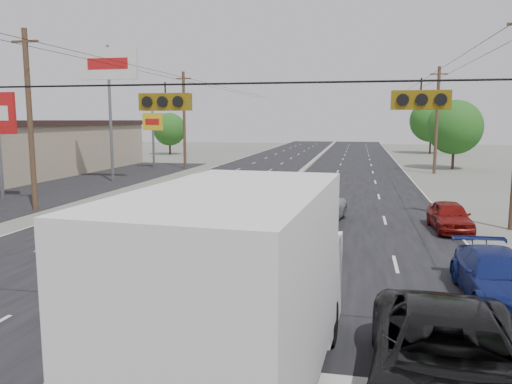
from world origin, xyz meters
TOP-DOWN VIEW (x-y plane):
  - ground at (0.00, 0.00)m, footprint 200.00×200.00m
  - road_surface at (0.00, 30.00)m, footprint 20.00×160.00m
  - center_median at (0.00, 30.00)m, footprint 0.50×160.00m
  - parking_lot at (-17.00, 25.00)m, footprint 10.00×42.00m
  - utility_pole_left_b at (-12.50, 15.00)m, footprint 1.60×0.30m
  - utility_pole_left_c at (-12.50, 40.00)m, footprint 1.60×0.30m
  - utility_pole_right_c at (12.50, 40.00)m, footprint 1.60×0.30m
  - traffic_signals at (1.40, 0.00)m, footprint 25.00×0.30m
  - pole_sign_billboard at (-14.50, 28.00)m, footprint 5.00×0.25m
  - pole_sign_far at (-16.00, 40.00)m, footprint 2.20×0.25m
  - tree_left_far at (-22.00, 60.00)m, footprint 4.80×4.80m
  - tree_right_mid at (15.00, 45.00)m, footprint 5.60×5.60m
  - tree_right_far at (16.00, 70.00)m, footprint 6.40×6.40m
  - box_truck at (3.49, -1.55)m, footprint 3.26×8.05m
  - red_sedan at (1.59, 4.43)m, footprint 1.43×4.05m
  - black_suv at (7.08, -1.04)m, footprint 3.21×6.25m
  - queue_car_a at (1.40, 11.00)m, footprint 1.97×4.44m
  - queue_car_b at (3.56, 8.87)m, footprint 1.52×4.06m
  - queue_car_c at (3.50, 14.61)m, footprint 2.87×5.10m
  - queue_car_d at (9.34, 4.87)m, footprint 2.02×4.78m
  - queue_car_e at (9.60, 14.13)m, footprint 1.79×4.04m
  - oncoming_near at (-4.24, 11.60)m, footprint 2.85×5.80m
  - oncoming_far at (-3.84, 21.00)m, footprint 2.88×5.86m

SIDE VIEW (x-z plane):
  - ground at x=0.00m, z-range 0.00..0.00m
  - road_surface at x=0.00m, z-range -0.01..0.01m
  - parking_lot at x=-17.00m, z-range -0.01..0.01m
  - center_median at x=0.00m, z-range 0.00..0.20m
  - queue_car_b at x=3.56m, z-range 0.00..1.33m
  - red_sedan at x=1.59m, z-range 0.00..1.33m
  - queue_car_c at x=3.50m, z-range 0.00..1.34m
  - queue_car_e at x=9.60m, z-range 0.00..1.35m
  - queue_car_d at x=9.34m, z-range 0.00..1.38m
  - queue_car_a at x=1.40m, z-range 0.00..1.49m
  - oncoming_far at x=-3.84m, z-range 0.00..1.60m
  - oncoming_near at x=-4.24m, z-range 0.00..1.62m
  - black_suv at x=7.08m, z-range 0.00..1.69m
  - box_truck at x=3.49m, z-range 0.05..4.06m
  - tree_left_far at x=-22.00m, z-range 0.66..6.78m
  - tree_right_mid at x=15.00m, z-range 0.77..7.91m
  - pole_sign_far at x=-16.00m, z-range 1.41..7.41m
  - tree_right_far at x=16.00m, z-range 0.88..9.04m
  - utility_pole_left_b at x=-12.50m, z-range 0.11..10.11m
  - utility_pole_left_c at x=-12.50m, z-range 0.11..10.11m
  - utility_pole_right_c at x=12.50m, z-range 0.11..10.11m
  - traffic_signals at x=1.40m, z-range 5.22..5.77m
  - pole_sign_billboard at x=-14.50m, z-range 3.37..14.37m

